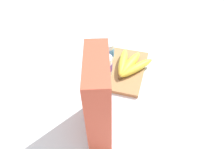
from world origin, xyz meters
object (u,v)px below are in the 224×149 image
Objects in this scene: cutting_board at (118,69)px; cereal_box at (98,97)px; banana_bunch at (129,64)px; yogurt_cup_front at (105,66)px; yogurt_cup_back at (108,51)px.

cereal_box is (-0.30, -0.01, 0.14)m from cutting_board.
cutting_board is at bearing 163.61° from cereal_box.
cereal_box is 1.47× the size of banana_bunch.
yogurt_cup_front is at bearing 124.06° from banana_bunch.
yogurt_cup_back is at bearing 70.52° from banana_bunch.
cereal_box is 0.34m from banana_bunch.
yogurt_cup_front is (-0.05, 0.05, 0.05)m from cutting_board.
yogurt_cup_front is 0.12m from banana_bunch.
cutting_board is 1.47× the size of banana_bunch.
yogurt_cup_back is 0.43× the size of banana_bunch.
yogurt_cup_back is at bearing 173.55° from cereal_box.
cutting_board is 1.00× the size of cereal_box.
cutting_board is 0.10m from yogurt_cup_back.
cutting_board is at bearing -41.78° from yogurt_cup_front.
yogurt_cup_front reaches higher than cutting_board.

